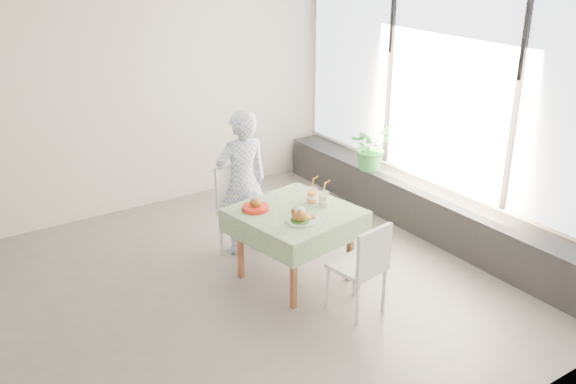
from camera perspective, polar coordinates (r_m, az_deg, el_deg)
floor at (r=6.13m, az=-7.02°, el=-9.70°), size 6.00×6.00×0.00m
wall_back at (r=7.75m, az=-16.14°, el=7.79°), size 6.00×0.02×2.80m
wall_front at (r=3.65m, az=10.55°, el=-8.29°), size 6.00×0.02×2.80m
wall_right at (r=7.29m, az=14.00°, el=7.10°), size 0.02×5.00×2.80m
window_pane at (r=7.20m, az=14.02°, el=8.99°), size 0.01×4.80×2.18m
window_ledge at (r=7.52m, az=12.16°, el=-1.57°), size 0.40×4.80×0.50m
cafe_table at (r=6.25m, az=0.64°, el=-4.00°), size 1.19×1.19×0.74m
chair_far at (r=6.75m, az=-3.73°, el=-3.42°), size 0.49×0.49×0.99m
chair_near at (r=5.87m, az=6.19°, el=-8.12°), size 0.47×0.47×0.88m
diner at (r=6.70m, az=-4.10°, el=0.82°), size 0.60×0.42×1.57m
main_dish at (r=5.86m, az=1.20°, el=-2.23°), size 0.32×0.32×0.16m
juice_cup_orange at (r=6.29m, az=2.14°, el=-0.31°), size 0.11×0.11×0.30m
juice_cup_lemonade at (r=6.21m, az=3.18°, el=-0.66°), size 0.10×0.10×0.29m
second_dish at (r=6.13m, az=-2.89°, el=-1.29°), size 0.26×0.26×0.12m
potted_plant at (r=7.86m, az=7.38°, el=4.05°), size 0.61×0.55×0.58m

